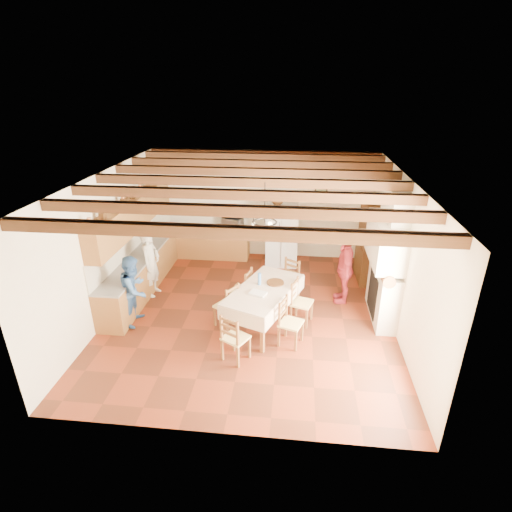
# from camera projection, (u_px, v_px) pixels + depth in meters

# --- Properties ---
(floor) EXTENTS (6.00, 6.50, 0.02)m
(floor) POSITION_uv_depth(u_px,v_px,m) (250.00, 314.00, 8.73)
(floor) COLOR #522314
(floor) RESTS_ON ground
(ceiling) EXTENTS (6.00, 6.50, 0.02)m
(ceiling) POSITION_uv_depth(u_px,v_px,m) (249.00, 177.00, 7.50)
(ceiling) COLOR white
(ceiling) RESTS_ON ground
(wall_back) EXTENTS (6.00, 0.02, 3.00)m
(wall_back) POSITION_uv_depth(u_px,v_px,m) (264.00, 205.00, 11.08)
(wall_back) COLOR #F2E4C9
(wall_back) RESTS_ON ground
(wall_front) EXTENTS (6.00, 0.02, 3.00)m
(wall_front) POSITION_uv_depth(u_px,v_px,m) (219.00, 349.00, 5.15)
(wall_front) COLOR #F2E4C9
(wall_front) RESTS_ON ground
(wall_left) EXTENTS (0.02, 6.50, 3.00)m
(wall_left) POSITION_uv_depth(u_px,v_px,m) (108.00, 245.00, 8.41)
(wall_left) COLOR #F2E4C9
(wall_left) RESTS_ON ground
(wall_right) EXTENTS (0.02, 6.50, 3.00)m
(wall_right) POSITION_uv_depth(u_px,v_px,m) (402.00, 257.00, 7.82)
(wall_right) COLOR #F2E4C9
(wall_right) RESTS_ON ground
(ceiling_beams) EXTENTS (6.00, 6.30, 0.16)m
(ceiling_beams) POSITION_uv_depth(u_px,v_px,m) (249.00, 182.00, 7.54)
(ceiling_beams) COLOR #382512
(ceiling_beams) RESTS_ON ground
(lower_cabinets_left) EXTENTS (0.60, 4.30, 0.86)m
(lower_cabinets_left) POSITION_uv_depth(u_px,v_px,m) (146.00, 269.00, 9.76)
(lower_cabinets_left) COLOR brown
(lower_cabinets_left) RESTS_ON ground
(lower_cabinets_back) EXTENTS (2.30, 0.60, 0.86)m
(lower_cabinets_back) POSITION_uv_depth(u_px,v_px,m) (208.00, 242.00, 11.38)
(lower_cabinets_back) COLOR brown
(lower_cabinets_back) RESTS_ON ground
(countertop_left) EXTENTS (0.62, 4.30, 0.04)m
(countertop_left) POSITION_uv_depth(u_px,v_px,m) (144.00, 252.00, 9.58)
(countertop_left) COLOR slate
(countertop_left) RESTS_ON lower_cabinets_left
(countertop_back) EXTENTS (2.34, 0.62, 0.04)m
(countertop_back) POSITION_uv_depth(u_px,v_px,m) (208.00, 227.00, 11.20)
(countertop_back) COLOR slate
(countertop_back) RESTS_ON lower_cabinets_back
(backsplash_left) EXTENTS (0.03, 4.30, 0.60)m
(backsplash_left) POSITION_uv_depth(u_px,v_px,m) (130.00, 240.00, 9.48)
(backsplash_left) COLOR beige
(backsplash_left) RESTS_ON ground
(backsplash_back) EXTENTS (2.30, 0.03, 0.60)m
(backsplash_back) POSITION_uv_depth(u_px,v_px,m) (209.00, 213.00, 11.33)
(backsplash_back) COLOR beige
(backsplash_back) RESTS_ON ground
(upper_cabinets) EXTENTS (0.35, 4.20, 0.70)m
(upper_cabinets) POSITION_uv_depth(u_px,v_px,m) (134.00, 214.00, 9.20)
(upper_cabinets) COLOR brown
(upper_cabinets) RESTS_ON ground
(fireplace) EXTENTS (0.56, 1.60, 2.80)m
(fireplace) POSITION_uv_depth(u_px,v_px,m) (384.00, 257.00, 8.07)
(fireplace) COLOR beige
(fireplace) RESTS_ON ground
(wall_picture) EXTENTS (0.34, 0.03, 0.42)m
(wall_picture) POSITION_uv_depth(u_px,v_px,m) (321.00, 194.00, 10.76)
(wall_picture) COLOR black
(wall_picture) RESTS_ON ground
(refrigerator) EXTENTS (0.86, 0.71, 1.69)m
(refrigerator) POSITION_uv_depth(u_px,v_px,m) (282.00, 235.00, 10.77)
(refrigerator) COLOR silver
(refrigerator) RESTS_ON floor
(hutch) EXTENTS (0.50, 1.16, 2.09)m
(hutch) POSITION_uv_depth(u_px,v_px,m) (370.00, 240.00, 9.85)
(hutch) COLOR #36230D
(hutch) RESTS_ON floor
(dining_table) EXTENTS (1.62, 2.15, 0.84)m
(dining_table) POSITION_uv_depth(u_px,v_px,m) (264.00, 292.00, 8.05)
(dining_table) COLOR white
(dining_table) RESTS_ON floor
(chandelier) EXTENTS (0.47, 0.47, 0.03)m
(chandelier) POSITION_uv_depth(u_px,v_px,m) (265.00, 222.00, 7.44)
(chandelier) COLOR black
(chandelier) RESTS_ON ground
(chair_left_near) EXTENTS (0.56, 0.57, 0.96)m
(chair_left_near) POSITION_uv_depth(u_px,v_px,m) (226.00, 305.00, 8.14)
(chair_left_near) COLOR brown
(chair_left_near) RESTS_ON floor
(chair_left_far) EXTENTS (0.49, 0.50, 0.96)m
(chair_left_far) POSITION_uv_depth(u_px,v_px,m) (241.00, 289.00, 8.74)
(chair_left_far) COLOR brown
(chair_left_far) RESTS_ON floor
(chair_right_near) EXTENTS (0.52, 0.53, 0.96)m
(chair_right_near) POSITION_uv_depth(u_px,v_px,m) (291.00, 323.00, 7.54)
(chair_right_near) COLOR brown
(chair_right_near) RESTS_ON floor
(chair_right_far) EXTENTS (0.51, 0.52, 0.96)m
(chair_right_far) POSITION_uv_depth(u_px,v_px,m) (302.00, 302.00, 8.23)
(chair_right_far) COLOR brown
(chair_right_far) RESTS_ON floor
(chair_end_near) EXTENTS (0.56, 0.55, 0.96)m
(chair_end_near) POSITION_uv_depth(u_px,v_px,m) (236.00, 337.00, 7.13)
(chair_end_near) COLOR brown
(chair_end_near) RESTS_ON floor
(chair_end_far) EXTENTS (0.57, 0.56, 0.96)m
(chair_end_far) POSITION_uv_depth(u_px,v_px,m) (288.00, 280.00, 9.12)
(chair_end_far) COLOR brown
(chair_end_far) RESTS_ON floor
(person_man) EXTENTS (0.45, 0.62, 1.60)m
(person_man) POSITION_uv_depth(u_px,v_px,m) (151.00, 263.00, 9.21)
(person_man) COLOR beige
(person_man) RESTS_ON floor
(person_woman_blue) EXTENTS (0.60, 0.75, 1.50)m
(person_woman_blue) POSITION_uv_depth(u_px,v_px,m) (134.00, 290.00, 8.15)
(person_woman_blue) COLOR #3964A3
(person_woman_blue) RESTS_ON floor
(person_woman_red) EXTENTS (0.42, 0.97, 1.64)m
(person_woman_red) POSITION_uv_depth(u_px,v_px,m) (345.00, 268.00, 8.91)
(person_woman_red) COLOR #B52D37
(person_woman_red) RESTS_ON floor
(microwave) EXTENTS (0.62, 0.51, 0.30)m
(microwave) POSITION_uv_depth(u_px,v_px,m) (233.00, 223.00, 11.06)
(microwave) COLOR silver
(microwave) RESTS_ON countertop_back
(fridge_vase) EXTENTS (0.40, 0.40, 0.34)m
(fridge_vase) POSITION_uv_depth(u_px,v_px,m) (277.00, 198.00, 10.37)
(fridge_vase) COLOR #36230D
(fridge_vase) RESTS_ON refrigerator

